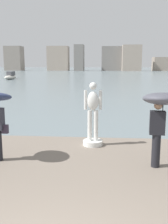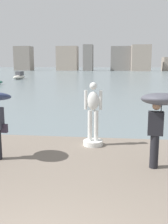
% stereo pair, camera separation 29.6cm
% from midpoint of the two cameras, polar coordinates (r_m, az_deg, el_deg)
% --- Properties ---
extents(ground_plane, '(400.00, 400.00, 0.00)m').
position_cam_midpoint_polar(ground_plane, '(42.51, 5.53, 6.30)').
color(ground_plane, slate).
extents(pier, '(6.95, 9.85, 0.40)m').
position_cam_midpoint_polar(pier, '(5.23, -3.40, -22.64)').
color(pier, slate).
rests_on(pier, ground).
extents(statue_white_figure, '(0.64, 0.64, 2.08)m').
position_cam_midpoint_polar(statue_white_figure, '(8.52, 2.99, -1.74)').
color(statue_white_figure, white).
rests_on(statue_white_figure, pier).
extents(onlooker_right, '(1.14, 1.16, 2.00)m').
position_cam_midpoint_polar(onlooker_right, '(6.82, 17.48, 0.93)').
color(onlooker_right, black).
rests_on(onlooker_right, pier).
extents(boat_mid, '(1.76, 4.71, 1.55)m').
position_cam_midpoint_polar(boat_mid, '(55.19, -13.82, 7.59)').
color(boat_mid, silver).
rests_on(boat_mid, ground).
extents(distant_skyline, '(91.91, 12.81, 11.44)m').
position_cam_midpoint_polar(distant_skyline, '(121.84, 4.93, 11.44)').
color(distant_skyline, gray).
rests_on(distant_skyline, ground).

